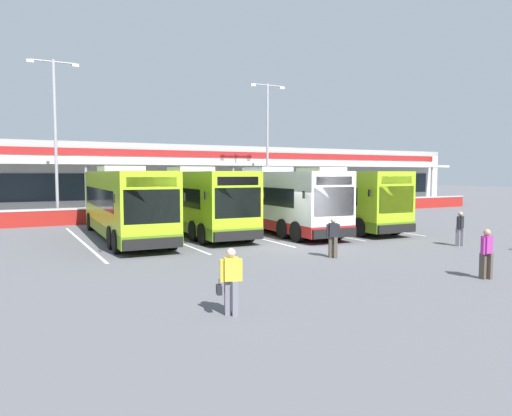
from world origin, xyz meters
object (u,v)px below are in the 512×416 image
object	(u,v)px
pedestrian_child	(333,236)
pedestrian_approaching_bus	(486,252)
lamp_post_centre	(267,139)
coach_bus_left_centre	(196,202)
pedestrian_near_bin	(460,228)
pedestrian_with_handbag	(230,280)
lamp_post_west	(55,130)
coach_bus_centre	(274,201)
coach_bus_leftmost	(125,204)
coach_bus_right_centre	(329,199)

from	to	relation	value
pedestrian_child	pedestrian_approaching_bus	distance (m)	5.79
pedestrian_child	lamp_post_centre	bearing A→B (deg)	67.53
coach_bus_left_centre	pedestrian_approaching_bus	size ratio (longest dim) A/B	7.55
pedestrian_near_bin	pedestrian_with_handbag	bearing A→B (deg)	-161.18
lamp_post_west	pedestrian_approaching_bus	bearing A→B (deg)	-67.45
coach_bus_centre	pedestrian_with_handbag	size ratio (longest dim) A/B	7.55
pedestrian_near_bin	coach_bus_leftmost	bearing A→B (deg)	143.00
pedestrian_with_handbag	pedestrian_near_bin	bearing A→B (deg)	18.82
pedestrian_child	pedestrian_near_bin	distance (m)	7.13
coach_bus_left_centre	pedestrian_child	distance (m)	10.49
pedestrian_near_bin	lamp_post_west	xyz separation A→B (m)	(-15.56, 19.95, 5.42)
coach_bus_leftmost	pedestrian_near_bin	world-z (taller)	coach_bus_leftmost
coach_bus_left_centre	lamp_post_centre	distance (m)	15.09
pedestrian_with_handbag	coach_bus_centre	bearing A→B (deg)	56.16
pedestrian_child	pedestrian_near_bin	world-z (taller)	same
coach_bus_centre	coach_bus_right_centre	xyz separation A→B (m)	(4.00, -0.00, 0.00)
coach_bus_centre	lamp_post_centre	xyz separation A→B (m)	(5.93, 11.39, 4.50)
coach_bus_left_centre	lamp_post_west	world-z (taller)	lamp_post_west
coach_bus_left_centre	pedestrian_near_bin	xyz separation A→B (m)	(9.08, -10.59, -0.91)
pedestrian_near_bin	pedestrian_approaching_bus	bearing A→B (deg)	-135.17
coach_bus_leftmost	pedestrian_child	xyz separation A→B (m)	(6.12, -9.65, -0.91)
pedestrian_with_handbag	pedestrian_child	size ratio (longest dim) A/B	1.00
pedestrian_approaching_bus	coach_bus_right_centre	bearing A→B (deg)	72.64
coach_bus_leftmost	pedestrian_with_handbag	world-z (taller)	coach_bus_leftmost
coach_bus_left_centre	pedestrian_approaching_bus	bearing A→B (deg)	-75.96
coach_bus_left_centre	pedestrian_approaching_bus	world-z (taller)	coach_bus_left_centre
coach_bus_centre	pedestrian_with_handbag	world-z (taller)	coach_bus_centre
coach_bus_leftmost	pedestrian_approaching_bus	size ratio (longest dim) A/B	7.55
coach_bus_leftmost	lamp_post_centre	size ratio (longest dim) A/B	1.11
pedestrian_child	pedestrian_approaching_bus	bearing A→B (deg)	-70.09
pedestrian_with_handbag	pedestrian_child	distance (m)	8.62
coach_bus_leftmost	coach_bus_centre	world-z (taller)	same
pedestrian_near_bin	pedestrian_approaching_bus	distance (m)	7.26
coach_bus_leftmost	pedestrian_with_handbag	xyz separation A→B (m)	(-0.82, -14.77, -0.93)
coach_bus_left_centre	lamp_post_west	distance (m)	12.24
coach_bus_left_centre	pedestrian_near_bin	size ratio (longest dim) A/B	7.55
pedestrian_with_handbag	lamp_post_west	xyz separation A→B (m)	(-1.50, 24.74, 5.43)
pedestrian_near_bin	coach_bus_centre	bearing A→B (deg)	116.83
coach_bus_leftmost	lamp_post_centre	distance (m)	18.54
coach_bus_leftmost	coach_bus_left_centre	bearing A→B (deg)	8.35
coach_bus_centre	pedestrian_approaching_bus	xyz separation A→B (m)	(-0.49, -14.34, -0.91)
lamp_post_centre	pedestrian_approaching_bus	bearing A→B (deg)	-104.01
pedestrian_with_handbag	lamp_post_west	bearing A→B (deg)	93.48
coach_bus_right_centre	lamp_post_west	distance (m)	18.90
pedestrian_approaching_bus	lamp_post_centre	distance (m)	27.06
coach_bus_centre	lamp_post_west	bearing A→B (deg)	135.44
coach_bus_leftmost	lamp_post_west	xyz separation A→B (m)	(-2.32, 9.97, 4.50)
coach_bus_leftmost	lamp_post_centre	world-z (taller)	lamp_post_centre
coach_bus_centre	pedestrian_child	xyz separation A→B (m)	(-2.46, -8.89, -0.91)
coach_bus_centre	pedestrian_with_handbag	bearing A→B (deg)	-123.84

